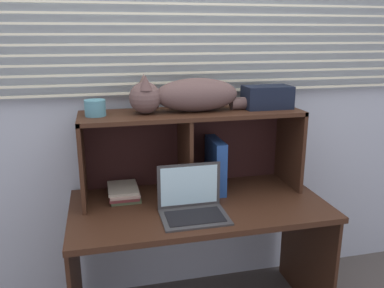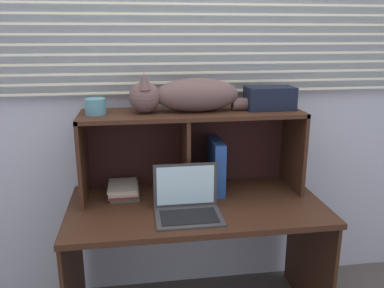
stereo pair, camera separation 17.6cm
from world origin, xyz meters
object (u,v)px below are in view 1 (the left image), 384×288
at_px(book_stack, 124,192).
at_px(small_basket, 95,108).
at_px(laptop, 192,205).
at_px(binder_upright, 215,165).
at_px(storage_box, 267,97).
at_px(cat, 186,95).

relative_size(book_stack, small_basket, 2.13).
xyz_separation_m(laptop, book_stack, (-0.32, 0.28, -0.02)).
xyz_separation_m(binder_upright, storage_box, (0.29, 0.00, 0.37)).
relative_size(cat, storage_box, 2.89).
bearing_deg(cat, small_basket, 180.00).
bearing_deg(cat, book_stack, 179.84).
bearing_deg(storage_box, binder_upright, 180.00).
relative_size(small_basket, storage_box, 0.40).
height_order(book_stack, small_basket, small_basket).
relative_size(cat, small_basket, 7.17).
distance_m(cat, small_basket, 0.47).
relative_size(binder_upright, small_basket, 2.83).
bearing_deg(binder_upright, cat, -180.00).
xyz_separation_m(binder_upright, small_basket, (-0.64, 0.00, 0.35)).
bearing_deg(book_stack, binder_upright, -0.11).
relative_size(binder_upright, book_stack, 1.33).
height_order(laptop, storage_box, storage_box).
xyz_separation_m(cat, book_stack, (-0.35, 0.00, -0.52)).
relative_size(cat, book_stack, 3.37).
bearing_deg(small_basket, binder_upright, 0.00).
height_order(laptop, book_stack, laptop).
xyz_separation_m(cat, storage_box, (0.46, 0.00, -0.03)).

